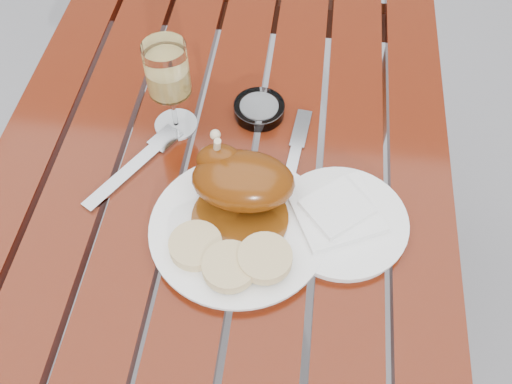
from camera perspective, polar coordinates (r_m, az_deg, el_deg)
ground at (r=1.64m, az=-2.43°, el=-14.43°), size 60.00×60.00×0.00m
table at (r=1.30m, az=-3.01°, el=-8.33°), size 0.80×1.20×0.75m
dinner_plate at (r=0.90m, az=-1.73°, el=-3.72°), size 0.30×0.30×0.02m
roast_duck at (r=0.89m, az=-1.65°, el=1.20°), size 0.16×0.17×0.12m
bread_dumplings at (r=0.85m, az=-2.65°, el=-6.47°), size 0.19×0.11×0.03m
wine_glass at (r=0.99m, az=-8.58°, el=10.16°), size 0.10×0.10×0.18m
side_plate at (r=0.92m, az=8.51°, el=-3.01°), size 0.23×0.23×0.02m
napkin at (r=0.91m, az=8.01°, el=-1.95°), size 0.17×0.16×0.01m
ashtray at (r=1.06m, az=0.32°, el=8.27°), size 0.12×0.12×0.02m
fork at (r=1.00m, az=-12.52°, el=2.12°), size 0.12×0.18×0.01m
knife at (r=0.98m, az=3.60°, el=2.53°), size 0.04×0.20×0.01m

